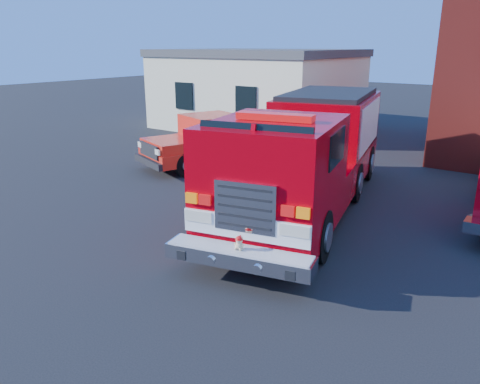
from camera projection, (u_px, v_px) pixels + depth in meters
The scene contains 4 objects.
ground at pixel (267, 228), 12.28m from camera, with size 100.00×100.00×0.00m, color black.
side_building at pixel (258, 88), 26.68m from camera, with size 10.20×8.20×4.35m.
fire_engine at pixel (308, 153), 13.40m from camera, with size 5.14×10.67×3.17m.
pickup_truck at pixel (218, 141), 18.61m from camera, with size 4.15×6.48×2.00m.
Camera 1 is at (6.12, -9.67, 4.60)m, focal length 35.00 mm.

